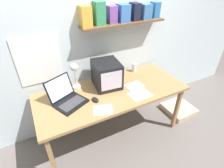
% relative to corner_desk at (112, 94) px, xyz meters
% --- Properties ---
extents(ground_plane, '(12.00, 12.00, 0.00)m').
position_rel_corner_desk_xyz_m(ground_plane, '(0.00, 0.00, -0.68)').
color(ground_plane, '#68605D').
extents(back_wall, '(5.60, 0.24, 2.60)m').
position_rel_corner_desk_xyz_m(back_wall, '(0.01, 0.45, 0.63)').
color(back_wall, silver).
rests_on(back_wall, ground_plane).
extents(corner_desk, '(1.83, 0.76, 0.73)m').
position_rel_corner_desk_xyz_m(corner_desk, '(0.00, 0.00, 0.00)').
color(corner_desk, '#A17749').
rests_on(corner_desk, ground_plane).
extents(crt_monitor, '(0.35, 0.39, 0.32)m').
position_rel_corner_desk_xyz_m(crt_monitor, '(-0.00, 0.14, 0.21)').
color(crt_monitor, black).
rests_on(crt_monitor, corner_desk).
extents(laptop, '(0.44, 0.45, 0.26)m').
position_rel_corner_desk_xyz_m(laptop, '(-0.54, 0.06, 0.12)').
color(laptop, black).
rests_on(laptop, corner_desk).
extents(desk_lamp, '(0.11, 0.15, 0.36)m').
position_rel_corner_desk_xyz_m(desk_lamp, '(-0.37, 0.23, 0.31)').
color(desk_lamp, silver).
rests_on(desk_lamp, corner_desk).
extents(juice_glass, '(0.06, 0.06, 0.12)m').
position_rel_corner_desk_xyz_m(juice_glass, '(0.51, 0.29, 0.11)').
color(juice_glass, white).
rests_on(juice_glass, corner_desk).
extents(computer_mouse, '(0.08, 0.12, 0.03)m').
position_rel_corner_desk_xyz_m(computer_mouse, '(-0.25, -0.08, 0.07)').
color(computer_mouse, black).
rests_on(computer_mouse, corner_desk).
extents(loose_paper_near_laptop, '(0.25, 0.19, 0.00)m').
position_rel_corner_desk_xyz_m(loose_paper_near_laptop, '(0.26, -0.22, 0.06)').
color(loose_paper_near_laptop, white).
rests_on(loose_paper_near_laptop, corner_desk).
extents(loose_paper_near_monitor, '(0.24, 0.21, 0.00)m').
position_rel_corner_desk_xyz_m(loose_paper_near_monitor, '(-0.24, -0.27, 0.06)').
color(loose_paper_near_monitor, silver).
rests_on(loose_paper_near_monitor, corner_desk).
extents(printed_handout, '(0.23, 0.18, 0.00)m').
position_rel_corner_desk_xyz_m(printed_handout, '(0.30, -0.03, 0.06)').
color(printed_handout, white).
rests_on(printed_handout, corner_desk).
extents(floor_cushion, '(0.44, 0.44, 0.09)m').
position_rel_corner_desk_xyz_m(floor_cushion, '(1.19, -0.10, -0.63)').
color(floor_cushion, '#C6AB91').
rests_on(floor_cushion, ground_plane).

